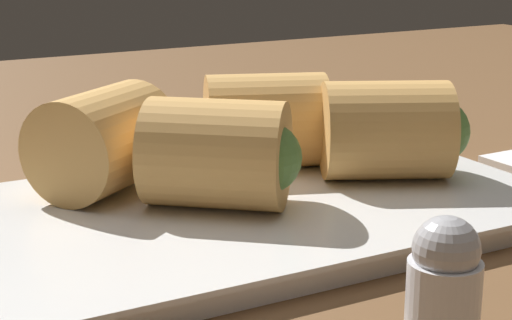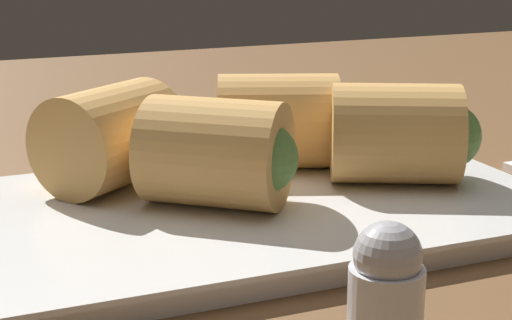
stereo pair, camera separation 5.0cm
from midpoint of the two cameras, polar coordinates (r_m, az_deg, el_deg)
table_surface at (r=50.17cm, az=-5.45°, el=-5.80°), size 180.00×140.00×2.00cm
serving_plate at (r=50.22cm, az=-2.86°, el=-3.59°), size 34.58×21.07×1.50cm
roll_front_left at (r=52.70cm, az=-12.55°, el=1.34°), size 10.00×9.66×6.22cm
roll_front_right at (r=53.66cm, az=6.88°, el=1.85°), size 9.75×8.99×6.22cm
roll_back_left at (r=47.95cm, az=-5.21°, el=0.25°), size 10.00×9.77×6.22cm
roll_back_right at (r=56.36cm, az=-1.33°, el=2.63°), size 9.58×8.58×6.22cm
spoon at (r=65.40cm, az=-3.67°, el=0.69°), size 18.38×10.56×1.10cm
salt_shaker at (r=30.96cm, az=7.75°, el=-10.37°), size 2.66×2.66×7.48cm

